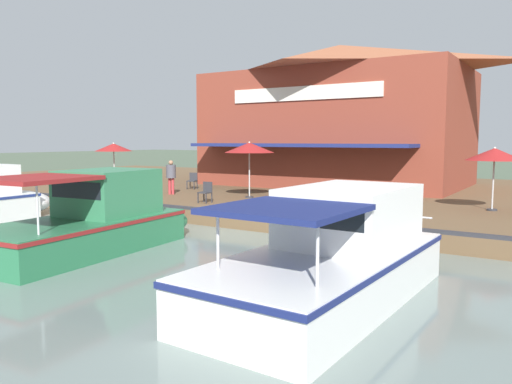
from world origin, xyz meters
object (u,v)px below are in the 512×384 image
at_px(cafe_chair_mid_patio, 206,191).
at_px(person_mid_patio, 171,173).
at_px(patio_umbrella_far_corner, 114,147).
at_px(motorboat_fourth_along, 101,220).
at_px(patio_umbrella_by_entrance, 249,148).
at_px(tree_upstream_bank, 327,111).
at_px(cafe_chair_under_first_umbrella, 193,180).
at_px(patio_umbrella_mid_patio_right, 495,154).
at_px(cafe_chair_beside_entrance, 396,196).
at_px(motorboat_second_along, 343,254).
at_px(waterfront_restaurant, 338,114).
at_px(cafe_chair_back_row_seat, 315,193).

xyz_separation_m(cafe_chair_mid_patio, person_mid_patio, (-1.63, -3.37, 0.52)).
bearing_deg(patio_umbrella_far_corner, motorboat_fourth_along, 46.42).
distance_m(patio_umbrella_by_entrance, tree_upstream_bank, 15.31).
height_order(cafe_chair_under_first_umbrella, motorboat_fourth_along, motorboat_fourth_along).
relative_size(patio_umbrella_mid_patio_right, cafe_chair_under_first_umbrella, 2.71).
distance_m(cafe_chair_beside_entrance, motorboat_second_along, 9.24).
distance_m(waterfront_restaurant, patio_umbrella_by_entrance, 8.85).
distance_m(patio_umbrella_mid_patio_right, patio_umbrella_by_entrance, 9.76).
height_order(patio_umbrella_by_entrance, cafe_chair_under_first_umbrella, patio_umbrella_by_entrance).
bearing_deg(cafe_chair_mid_patio, tree_upstream_bank, -171.47).
bearing_deg(cafe_chair_beside_entrance, cafe_chair_under_first_umbrella, -98.88).
relative_size(cafe_chair_mid_patio, motorboat_second_along, 0.11).
xyz_separation_m(waterfront_restaurant, cafe_chair_under_first_umbrella, (6.91, -5.16, -3.55)).
xyz_separation_m(patio_umbrella_by_entrance, person_mid_patio, (0.82, -3.88, -1.22)).
height_order(patio_umbrella_by_entrance, motorboat_second_along, patio_umbrella_by_entrance).
bearing_deg(waterfront_restaurant, cafe_chair_back_row_seat, 18.34).
relative_size(patio_umbrella_mid_patio_right, tree_upstream_bank, 0.32).
xyz_separation_m(patio_umbrella_far_corner, cafe_chair_mid_patio, (1.26, 6.82, -1.70)).
xyz_separation_m(cafe_chair_back_row_seat, cafe_chair_under_first_umbrella, (-2.48, -8.27, 0.00)).
distance_m(cafe_chair_mid_patio, cafe_chair_beside_entrance, 7.49).
relative_size(waterfront_restaurant, cafe_chair_mid_patio, 16.98).
height_order(patio_umbrella_mid_patio_right, cafe_chair_mid_patio, patio_umbrella_mid_patio_right).
bearing_deg(cafe_chair_under_first_umbrella, motorboat_second_along, 50.11).
bearing_deg(patio_umbrella_by_entrance, waterfront_restaurant, 177.07).
bearing_deg(cafe_chair_mid_patio, cafe_chair_beside_entrance, 108.92).
xyz_separation_m(person_mid_patio, motorboat_second_along, (8.29, 12.14, -0.74)).
distance_m(cafe_chair_back_row_seat, tree_upstream_bank, 17.41).
xyz_separation_m(patio_umbrella_mid_patio_right, cafe_chair_mid_patio, (3.79, -10.17, -1.56)).
relative_size(cafe_chair_beside_entrance, motorboat_fourth_along, 0.12).
bearing_deg(patio_umbrella_by_entrance, cafe_chair_mid_patio, -11.78).
bearing_deg(person_mid_patio, patio_umbrella_mid_patio_right, 99.03).
height_order(cafe_chair_mid_patio, motorboat_second_along, motorboat_second_along).
height_order(waterfront_restaurant, motorboat_second_along, waterfront_restaurant).
distance_m(patio_umbrella_far_corner, cafe_chair_back_row_seat, 11.02).
distance_m(patio_umbrella_by_entrance, person_mid_patio, 4.15).
distance_m(patio_umbrella_by_entrance, motorboat_fourth_along, 9.15).
height_order(cafe_chair_mid_patio, cafe_chair_beside_entrance, same).
bearing_deg(person_mid_patio, patio_umbrella_by_entrance, 101.86).
distance_m(patio_umbrella_by_entrance, cafe_chair_back_row_seat, 4.03).
height_order(person_mid_patio, tree_upstream_bank, tree_upstream_bank).
distance_m(patio_umbrella_mid_patio_right, cafe_chair_beside_entrance, 3.72).
bearing_deg(cafe_chair_under_first_umbrella, patio_umbrella_mid_patio_right, 88.38).
relative_size(person_mid_patio, motorboat_second_along, 0.21).
distance_m(patio_umbrella_far_corner, cafe_chair_mid_patio, 7.14).
xyz_separation_m(cafe_chair_beside_entrance, motorboat_fourth_along, (8.89, -5.79, -0.22)).
relative_size(patio_umbrella_far_corner, motorboat_fourth_along, 0.34).
bearing_deg(cafe_chair_beside_entrance, motorboat_second_along, 10.54).
relative_size(cafe_chair_mid_patio, cafe_chair_beside_entrance, 1.00).
bearing_deg(patio_umbrella_far_corner, patio_umbrella_by_entrance, 99.23).
bearing_deg(patio_umbrella_by_entrance, cafe_chair_under_first_umbrella, -110.30).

